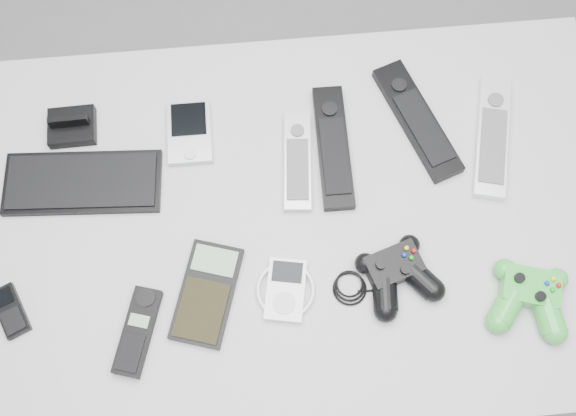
{
  "coord_description": "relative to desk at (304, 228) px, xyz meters",
  "views": [
    {
      "loc": [
        -0.05,
        -0.47,
        1.96
      ],
      "look_at": [
        -0.01,
        -0.05,
        0.82
      ],
      "focal_mm": 42.0,
      "sensor_mm": 36.0,
      "label": 1
    }
  ],
  "objects": [
    {
      "name": "floor",
      "position": [
        -0.02,
        0.06,
        -0.73
      ],
      "size": [
        3.5,
        3.5,
        0.0
      ],
      "primitive_type": "plane",
      "color": "slate",
      "rests_on": "ground"
    },
    {
      "name": "controller_green",
      "position": [
        0.37,
        -0.19,
        0.09
      ],
      "size": [
        0.17,
        0.18,
        0.05
      ],
      "primitive_type": null,
      "rotation": [
        0.0,
        0.0,
        -0.28
      ],
      "color": "#2A9127",
      "rests_on": "desk"
    },
    {
      "name": "remote_silver_a",
      "position": [
        -0.0,
        0.11,
        0.08
      ],
      "size": [
        0.07,
        0.2,
        0.02
      ],
      "primitive_type": "cube",
      "rotation": [
        0.0,
        0.0,
        -0.09
      ],
      "color": "#A8AAB0",
      "rests_on": "desk"
    },
    {
      "name": "remote_black_a",
      "position": [
        0.07,
        0.13,
        0.08
      ],
      "size": [
        0.06,
        0.25,
        0.03
      ],
      "primitive_type": "cube",
      "rotation": [
        0.0,
        0.0,
        -0.01
      ],
      "color": "black",
      "rests_on": "desk"
    },
    {
      "name": "mp3_player",
      "position": [
        -0.05,
        -0.14,
        0.08
      ],
      "size": [
        0.12,
        0.13,
        0.02
      ],
      "primitive_type": "cube",
      "rotation": [
        0.0,
        0.0,
        -0.19
      ],
      "color": "white",
      "rests_on": "desk"
    },
    {
      "name": "remote_black_b",
      "position": [
        0.23,
        0.17,
        0.08
      ],
      "size": [
        0.14,
        0.26,
        0.02
      ],
      "primitive_type": "cube",
      "rotation": [
        0.0,
        0.0,
        0.34
      ],
      "color": "black",
      "rests_on": "desk"
    },
    {
      "name": "pda",
      "position": [
        -0.2,
        0.18,
        0.08
      ],
      "size": [
        0.08,
        0.13,
        0.02
      ],
      "primitive_type": "cube",
      "rotation": [
        0.0,
        0.0,
        -0.01
      ],
      "color": "#A8AAB0",
      "rests_on": "desk"
    },
    {
      "name": "desk",
      "position": [
        0.0,
        0.0,
        0.0
      ],
      "size": [
        1.19,
        0.76,
        0.8
      ],
      "color": "#98989B",
      "rests_on": "floor"
    },
    {
      "name": "mobile_phone",
      "position": [
        -0.52,
        -0.13,
        0.08
      ],
      "size": [
        0.08,
        0.1,
        0.02
      ],
      "primitive_type": "cube",
      "rotation": [
        0.0,
        0.0,
        0.42
      ],
      "color": "black",
      "rests_on": "desk"
    },
    {
      "name": "remote_silver_b",
      "position": [
        0.37,
        0.12,
        0.08
      ],
      "size": [
        0.12,
        0.25,
        0.03
      ],
      "primitive_type": "cube",
      "rotation": [
        0.0,
        0.0,
        -0.25
      ],
      "color": "silver",
      "rests_on": "desk"
    },
    {
      "name": "pda_keyboard",
      "position": [
        -0.4,
        0.1,
        0.08
      ],
      "size": [
        0.3,
        0.14,
        0.02
      ],
      "primitive_type": "cube",
      "rotation": [
        0.0,
        0.0,
        -0.06
      ],
      "color": "black",
      "rests_on": "desk"
    },
    {
      "name": "calculator",
      "position": [
        -0.18,
        -0.13,
        0.08
      ],
      "size": [
        0.14,
        0.2,
        0.02
      ],
      "primitive_type": "cube",
      "rotation": [
        0.0,
        0.0,
        -0.3
      ],
      "color": "black",
      "rests_on": "desk"
    },
    {
      "name": "dock_bracket",
      "position": [
        -0.42,
        0.22,
        0.09
      ],
      "size": [
        0.09,
        0.08,
        0.05
      ],
      "primitive_type": "cube",
      "rotation": [
        0.0,
        0.0,
        0.02
      ],
      "color": "black",
      "rests_on": "desk"
    },
    {
      "name": "cordless_handset",
      "position": [
        -0.3,
        -0.19,
        0.08
      ],
      "size": [
        0.09,
        0.16,
        0.02
      ],
      "primitive_type": "cube",
      "rotation": [
        0.0,
        0.0,
        -0.29
      ],
      "color": "black",
      "rests_on": "desk"
    },
    {
      "name": "controller_black",
      "position": [
        0.15,
        -0.13,
        0.09
      ],
      "size": [
        0.26,
        0.2,
        0.05
      ],
      "primitive_type": null,
      "rotation": [
        0.0,
        0.0,
        0.31
      ],
      "color": "black",
      "rests_on": "desk"
    }
  ]
}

